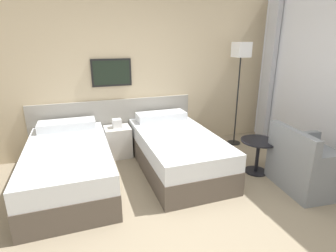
{
  "coord_description": "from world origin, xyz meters",
  "views": [
    {
      "loc": [
        -1.06,
        -2.1,
        1.85
      ],
      "look_at": [
        0.09,
        1.2,
        0.71
      ],
      "focal_mm": 28.0,
      "sensor_mm": 36.0,
      "label": 1
    }
  ],
  "objects_px": {
    "bed_near_door": "(69,165)",
    "side_table": "(258,150)",
    "bed_near_window": "(176,150)",
    "armchair": "(311,168)",
    "floor_lamp": "(241,59)",
    "nightstand": "(118,141)"
  },
  "relations": [
    {
      "from": "bed_near_door",
      "to": "side_table",
      "type": "height_order",
      "value": "bed_near_door"
    },
    {
      "from": "bed_near_window",
      "to": "side_table",
      "type": "height_order",
      "value": "bed_near_window"
    },
    {
      "from": "bed_near_window",
      "to": "armchair",
      "type": "height_order",
      "value": "armchair"
    },
    {
      "from": "bed_near_window",
      "to": "floor_lamp",
      "type": "bearing_deg",
      "value": 22.61
    },
    {
      "from": "bed_near_door",
      "to": "armchair",
      "type": "relative_size",
      "value": 2.12
    },
    {
      "from": "floor_lamp",
      "to": "side_table",
      "type": "height_order",
      "value": "floor_lamp"
    },
    {
      "from": "bed_near_door",
      "to": "nightstand",
      "type": "relative_size",
      "value": 3.06
    },
    {
      "from": "side_table",
      "to": "armchair",
      "type": "distance_m",
      "value": 0.7
    },
    {
      "from": "bed_near_window",
      "to": "armchair",
      "type": "bearing_deg",
      "value": -36.69
    },
    {
      "from": "side_table",
      "to": "armchair",
      "type": "relative_size",
      "value": 0.55
    },
    {
      "from": "bed_near_door",
      "to": "bed_near_window",
      "type": "relative_size",
      "value": 1.0
    },
    {
      "from": "bed_near_door",
      "to": "armchair",
      "type": "bearing_deg",
      "value": -20.12
    },
    {
      "from": "bed_near_window",
      "to": "floor_lamp",
      "type": "height_order",
      "value": "floor_lamp"
    },
    {
      "from": "bed_near_door",
      "to": "floor_lamp",
      "type": "height_order",
      "value": "floor_lamp"
    },
    {
      "from": "bed_near_door",
      "to": "armchair",
      "type": "height_order",
      "value": "armchair"
    },
    {
      "from": "floor_lamp",
      "to": "side_table",
      "type": "relative_size",
      "value": 3.58
    },
    {
      "from": "side_table",
      "to": "bed_near_door",
      "type": "bearing_deg",
      "value": 168.75
    },
    {
      "from": "nightstand",
      "to": "bed_near_door",
      "type": "bearing_deg",
      "value": -135.78
    },
    {
      "from": "bed_near_door",
      "to": "floor_lamp",
      "type": "distance_m",
      "value": 3.23
    },
    {
      "from": "bed_near_door",
      "to": "floor_lamp",
      "type": "xyz_separation_m",
      "value": [
        2.91,
        0.58,
        1.27
      ]
    },
    {
      "from": "armchair",
      "to": "side_table",
      "type": "bearing_deg",
      "value": 40.59
    },
    {
      "from": "floor_lamp",
      "to": "nightstand",
      "type": "bearing_deg",
      "value": 175.9
    }
  ]
}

